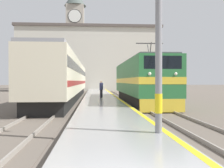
% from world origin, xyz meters
% --- Properties ---
extents(ground_plane, '(200.00, 200.00, 0.00)m').
position_xyz_m(ground_plane, '(0.00, 30.00, 0.00)').
color(ground_plane, '#60564C').
extents(platform, '(3.35, 140.00, 0.40)m').
position_xyz_m(platform, '(0.00, 25.00, 0.20)').
color(platform, '#999999').
rests_on(platform, ground).
extents(rail_track_near, '(2.84, 140.00, 0.16)m').
position_xyz_m(rail_track_near, '(3.42, 25.00, 0.03)').
color(rail_track_near, '#60564C').
rests_on(rail_track_near, ground).
extents(rail_track_far, '(2.83, 140.00, 0.16)m').
position_xyz_m(rail_track_far, '(-3.55, 25.00, 0.03)').
color(rail_track_far, '#60564C').
rests_on(rail_track_far, ground).
extents(locomotive_train, '(2.92, 15.25, 4.80)m').
position_xyz_m(locomotive_train, '(3.42, 19.75, 1.96)').
color(locomotive_train, black).
rests_on(locomotive_train, ground).
extents(passenger_train, '(2.92, 30.50, 4.18)m').
position_xyz_m(passenger_train, '(-3.55, 25.56, 2.24)').
color(passenger_train, black).
rests_on(passenger_train, ground).
extents(person_on_platform, '(0.34, 0.34, 1.62)m').
position_xyz_m(person_on_platform, '(0.01, 21.49, 1.24)').
color(person_on_platform, '#23232D').
rests_on(person_on_platform, platform).
extents(clock_tower, '(5.36, 5.36, 24.49)m').
position_xyz_m(clock_tower, '(-5.24, 62.58, 13.10)').
color(clock_tower, '#ADA393').
rests_on(clock_tower, ground).
extents(station_building, '(28.03, 8.85, 12.68)m').
position_xyz_m(station_building, '(-1.54, 50.06, 6.36)').
color(station_building, beige).
rests_on(station_building, ground).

